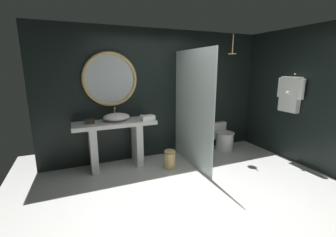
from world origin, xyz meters
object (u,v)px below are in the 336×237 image
object	(u,v)px
tumbler_cup	(142,117)
waste_bin	(170,159)
round_wall_mirror	(110,79)
toilet	(222,138)
folded_hand_towel	(148,118)
rain_shower_head	(232,51)
hanging_bathrobe	(290,93)
vessel_sink	(116,117)
tissue_box	(90,122)

from	to	relation	value
tumbler_cup	waste_bin	world-z (taller)	tumbler_cup
round_wall_mirror	tumbler_cup	bearing A→B (deg)	-27.26
toilet	folded_hand_towel	xyz separation A→B (m)	(-1.87, -0.20, 0.67)
tumbler_cup	rain_shower_head	size ratio (longest dim) A/B	0.23
round_wall_mirror	rain_shower_head	size ratio (longest dim) A/B	2.60
rain_shower_head	hanging_bathrobe	distance (m)	1.39
tumbler_cup	toilet	world-z (taller)	tumbler_cup
toilet	waste_bin	distance (m)	1.63
round_wall_mirror	hanging_bathrobe	size ratio (longest dim) A/B	1.35
vessel_sink	rain_shower_head	world-z (taller)	rain_shower_head
hanging_bathrobe	waste_bin	xyz separation A→B (m)	(-2.33, 0.51, -1.18)
round_wall_mirror	waste_bin	xyz separation A→B (m)	(0.90, -0.70, -1.45)
vessel_sink	waste_bin	size ratio (longest dim) A/B	1.31
hanging_bathrobe	folded_hand_towel	bearing A→B (deg)	163.32
tumbler_cup	tissue_box	xyz separation A→B (m)	(-0.94, 0.02, -0.01)
round_wall_mirror	rain_shower_head	xyz separation A→B (m)	(2.41, -0.43, 0.54)
round_wall_mirror	waste_bin	world-z (taller)	round_wall_mirror
vessel_sink	hanging_bathrobe	xyz separation A→B (m)	(3.20, -0.99, 0.40)
round_wall_mirror	rain_shower_head	world-z (taller)	rain_shower_head
round_wall_mirror	toilet	size ratio (longest dim) A/B	1.65
tumbler_cup	waste_bin	bearing A→B (deg)	-47.78
vessel_sink	toilet	size ratio (longest dim) A/B	0.79
round_wall_mirror	rain_shower_head	bearing A→B (deg)	-10.16
rain_shower_head	hanging_bathrobe	bearing A→B (deg)	-42.89
vessel_sink	toilet	distance (m)	2.51
rain_shower_head	round_wall_mirror	bearing A→B (deg)	169.84
tissue_box	folded_hand_towel	bearing A→B (deg)	-9.42
rain_shower_head	folded_hand_towel	bearing A→B (deg)	179.25
hanging_bathrobe	waste_bin	bearing A→B (deg)	167.75
tissue_box	round_wall_mirror	size ratio (longest dim) A/B	0.15
folded_hand_towel	toilet	bearing A→B (deg)	6.25
vessel_sink	folded_hand_towel	size ratio (longest dim) A/B	1.95
tumbler_cup	tissue_box	bearing A→B (deg)	178.59
toilet	rain_shower_head	bearing A→B (deg)	-101.21
waste_bin	rain_shower_head	bearing A→B (deg)	10.03
waste_bin	folded_hand_towel	distance (m)	0.87
waste_bin	tissue_box	bearing A→B (deg)	161.09
tissue_box	tumbler_cup	bearing A→B (deg)	-1.41
folded_hand_towel	vessel_sink	bearing A→B (deg)	160.16
tissue_box	rain_shower_head	distance (m)	3.10
tissue_box	toilet	world-z (taller)	tissue_box
round_wall_mirror	folded_hand_towel	xyz separation A→B (m)	(0.58, -0.41, -0.70)
tumbler_cup	folded_hand_towel	size ratio (longest dim) A/B	0.36
rain_shower_head	folded_hand_towel	xyz separation A→B (m)	(-1.83, 0.02, -1.24)
hanging_bathrobe	round_wall_mirror	bearing A→B (deg)	159.61
tumbler_cup	hanging_bathrobe	xyz separation A→B (m)	(2.73, -0.94, 0.43)
round_wall_mirror	waste_bin	size ratio (longest dim) A/B	2.73
tissue_box	round_wall_mirror	distance (m)	0.87
toilet	round_wall_mirror	bearing A→B (deg)	175.28
hanging_bathrobe	waste_bin	world-z (taller)	hanging_bathrobe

